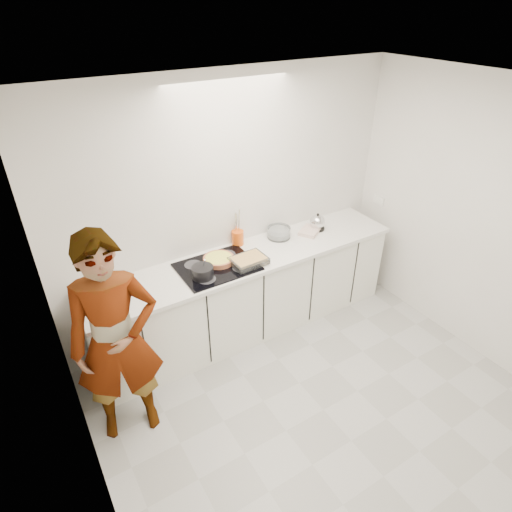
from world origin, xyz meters
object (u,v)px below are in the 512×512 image
tart_dish (219,259)px  mixing_bowl (279,233)px  saucepan (203,272)px  utensil_crock (238,238)px  hob (217,267)px  baking_dish (249,260)px  cook (116,342)px  kettle (317,223)px

tart_dish → mixing_bowl: size_ratio=1.21×
saucepan → utensil_crock: saucepan is taller
tart_dish → utensil_crock: bearing=33.2°
hob → baking_dish: (0.28, -0.11, 0.04)m
saucepan → mixing_bowl: saucepan is taller
hob → saucepan: saucepan is taller
tart_dish → saucepan: size_ratio=1.52×
hob → saucepan: 0.22m
tart_dish → baking_dish: 0.29m
saucepan → utensil_crock: bearing=33.1°
hob → mixing_bowl: size_ratio=2.54×
mixing_bowl → cook: cook is taller
baking_dish → kettle: kettle is taller
baking_dish → cook: (-1.38, -0.39, -0.05)m
saucepan → kettle: bearing=8.1°
baking_dish → kettle: size_ratio=1.54×
kettle → mixing_bowl: bearing=171.9°
tart_dish → cook: 1.28m
baking_dish → kettle: (1.00, 0.23, 0.03)m
baking_dish → mixing_bowl: (0.54, 0.29, 0.00)m
tart_dish → saucepan: bearing=-147.0°
utensil_crock → cook: bearing=-152.0°
tart_dish → cook: size_ratio=0.19×
saucepan → tart_dish: bearing=33.0°
hob → kettle: bearing=5.1°
mixing_bowl → kettle: 0.46m
tart_dish → cook: bearing=-153.6°
tart_dish → saucepan: (-0.24, -0.16, 0.03)m
kettle → cook: bearing=-165.3°
hob → mixing_bowl: bearing=12.3°
utensil_crock → cook: cook is taller
hob → baking_dish: size_ratio=2.11×
hob → baking_dish: baking_dish is taller
saucepan → cook: bearing=-155.5°
tart_dish → utensil_crock: 0.40m
kettle → hob: bearing=-174.9°
hob → mixing_bowl: 0.84m
kettle → utensil_crock: bearing=169.6°
mixing_bowl → utensil_crock: size_ratio=1.87×
hob → saucepan: (-0.19, -0.09, 0.06)m
utensil_crock → mixing_bowl: bearing=-12.8°
mixing_bowl → utensil_crock: bearing=167.2°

